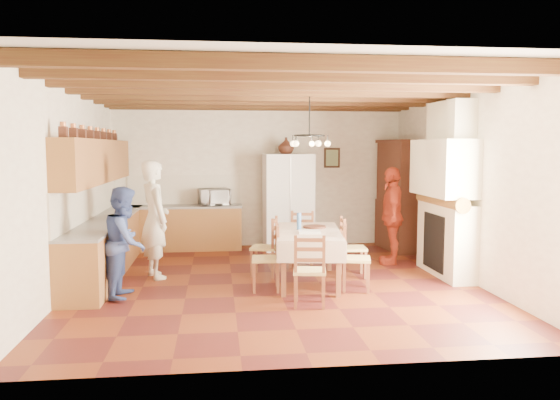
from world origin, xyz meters
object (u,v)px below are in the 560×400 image
Objects in this scene: person_woman_red at (392,215)px; chair_right_far at (353,247)px; dining_table at (309,236)px; chair_end_near at (310,270)px; microwave at (214,197)px; chair_left_far at (264,246)px; hutch at (398,195)px; person_man at (155,219)px; refrigerator at (288,202)px; chair_left_near at (266,258)px; chair_end_far at (302,239)px; person_woman_blue at (125,242)px; chair_right_near at (356,258)px.

chair_right_far is at bearing -31.19° from person_woman_red.
chair_end_near is (-0.19, -1.21, -0.24)m from dining_table.
chair_left_far is at bearing -84.28° from microwave.
person_woman_red is 2.86× the size of microwave.
hutch is 1.14× the size of dining_table.
hutch is at bearing 171.00° from person_woman_red.
person_man is at bearing -164.43° from hutch.
refrigerator is 1.50m from microwave.
refrigerator is 2.02× the size of chair_left_near.
hutch is 2.32× the size of chair_end_far.
person_woman_blue is at bearing -155.35° from hutch.
person_woman_red reaches higher than chair_end_near.
person_woman_blue is (-3.27, 0.05, 0.29)m from chair_right_near.
chair_left_far is at bearing 64.05° from chair_right_near.
chair_right_far is 1.08m from chair_end_far.
hutch is 3.72m from microwave.
chair_left_far is 0.55× the size of person_woman_red.
chair_right_far is 1.00× the size of chair_end_far.
microwave is (-1.51, 1.86, 0.59)m from chair_end_far.
chair_left_far and chair_right_far have the same top height.
dining_table is 2.03× the size of chair_right_near.
chair_end_far is (-0.71, 0.82, 0.00)m from chair_right_far.
chair_left_far is (-0.64, 0.52, -0.24)m from dining_table.
chair_right_far is 3.20m from person_man.
refrigerator is at bearing 89.13° from dining_table.
refrigerator is 3.31m from chair_left_near.
chair_left_far is 2.27m from person_woman_blue.
chair_left_near and chair_right_near have the same top height.
microwave is (-2.06, 3.50, 0.59)m from chair_right_near.
chair_right_near is 3.28m from person_woman_blue.
chair_right_far and chair_end_near have the same top height.
hutch is at bearing -14.67° from chair_right_near.
dining_table is 3.21× the size of microwave.
person_man is (-1.68, 0.98, 0.46)m from chair_left_near.
person_man is at bearing -123.90° from microwave.
chair_right_near is at bearing 65.79° from chair_left_far.
chair_right_far is at bearing -112.38° from chair_end_near.
chair_end_near is at bearing -129.83° from hutch.
chair_end_far is (0.76, 1.49, 0.00)m from chair_left_near.
chair_right_near is (0.57, -3.34, -0.49)m from refrigerator.
refrigerator is 2.23m from hutch.
microwave is (-1.49, 0.16, 0.10)m from refrigerator.
chair_end_near is at bearing -23.59° from person_woman_red.
person_woman_blue reaches higher than microwave.
chair_left_far is 2.65m from microwave.
microwave is (-3.69, 0.52, -0.04)m from hutch.
chair_end_near is at bearing -95.24° from refrigerator.
microwave is at bearing 141.86° from chair_end_far.
chair_right_far is 3.52m from microwave.
hutch is 5.72m from person_woman_blue.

